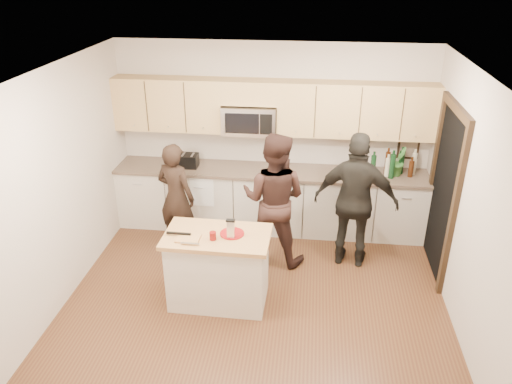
# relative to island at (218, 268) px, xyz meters

# --- Properties ---
(floor) EXTENTS (4.50, 4.50, 0.00)m
(floor) POSITION_rel_island_xyz_m (0.43, 0.14, -0.45)
(floor) COLOR #50331B
(floor) RESTS_ON ground
(room_shell) EXTENTS (4.52, 4.02, 2.71)m
(room_shell) POSITION_rel_island_xyz_m (0.43, 0.14, 1.28)
(room_shell) COLOR #B9AD9E
(room_shell) RESTS_ON ground
(back_cabinetry) EXTENTS (4.50, 0.66, 0.94)m
(back_cabinetry) POSITION_rel_island_xyz_m (0.43, 1.83, 0.02)
(back_cabinetry) COLOR beige
(back_cabinetry) RESTS_ON ground
(upper_cabinetry) EXTENTS (4.50, 0.33, 0.75)m
(upper_cabinetry) POSITION_rel_island_xyz_m (0.47, 1.98, 1.39)
(upper_cabinetry) COLOR tan
(upper_cabinetry) RESTS_ON ground
(microwave) EXTENTS (0.76, 0.41, 0.40)m
(microwave) POSITION_rel_island_xyz_m (0.12, 1.94, 1.20)
(microwave) COLOR silver
(microwave) RESTS_ON ground
(doorway) EXTENTS (0.06, 1.25, 2.20)m
(doorway) POSITION_rel_island_xyz_m (2.66, 1.04, 0.70)
(doorway) COLOR black
(doorway) RESTS_ON ground
(framed_picture) EXTENTS (0.30, 0.03, 0.38)m
(framed_picture) POSITION_rel_island_xyz_m (2.38, 2.13, 0.83)
(framed_picture) COLOR black
(framed_picture) RESTS_ON ground
(dish_towel) EXTENTS (0.34, 0.60, 0.48)m
(dish_towel) POSITION_rel_island_xyz_m (-0.52, 1.65, 0.35)
(dish_towel) COLOR white
(dish_towel) RESTS_ON ground
(island) EXTENTS (1.21, 0.72, 0.90)m
(island) POSITION_rel_island_xyz_m (0.00, 0.00, 0.00)
(island) COLOR beige
(island) RESTS_ON ground
(red_plate) EXTENTS (0.27, 0.27, 0.02)m
(red_plate) POSITION_rel_island_xyz_m (0.17, 0.03, 0.45)
(red_plate) COLOR maroon
(red_plate) RESTS_ON island
(box_grater) EXTENTS (0.10, 0.05, 0.22)m
(box_grater) POSITION_rel_island_xyz_m (0.17, -0.06, 0.57)
(box_grater) COLOR silver
(box_grater) RESTS_ON red_plate
(drink_glass) EXTENTS (0.07, 0.07, 0.09)m
(drink_glass) POSITION_rel_island_xyz_m (-0.03, -0.11, 0.49)
(drink_glass) COLOR #680D0B
(drink_glass) RESTS_ON island
(cutting_board) EXTENTS (0.26, 0.21, 0.02)m
(cutting_board) POSITION_rel_island_xyz_m (-0.30, -0.13, 0.46)
(cutting_board) COLOR #B4824B
(cutting_board) RESTS_ON island
(tongs) EXTENTS (0.28, 0.03, 0.02)m
(tongs) POSITION_rel_island_xyz_m (-0.42, -0.07, 0.48)
(tongs) COLOR black
(tongs) RESTS_ON cutting_board
(knife) EXTENTS (0.21, 0.03, 0.01)m
(knife) POSITION_rel_island_xyz_m (-0.25, -0.25, 0.47)
(knife) COLOR silver
(knife) RESTS_ON cutting_board
(toaster) EXTENTS (0.28, 0.23, 0.19)m
(toaster) POSITION_rel_island_xyz_m (-0.77, 1.81, 0.58)
(toaster) COLOR black
(toaster) RESTS_ON back_cabinetry
(bottle_cluster) EXTENTS (0.64, 0.26, 0.41)m
(bottle_cluster) POSITION_rel_island_xyz_m (2.18, 1.85, 0.67)
(bottle_cluster) COLOR black
(bottle_cluster) RESTS_ON back_cabinetry
(orchid) EXTENTS (0.28, 0.29, 0.41)m
(orchid) POSITION_rel_island_xyz_m (2.22, 1.86, 0.69)
(orchid) COLOR #3A7D32
(orchid) RESTS_ON back_cabinetry
(woman_left) EXTENTS (0.65, 0.54, 1.54)m
(woman_left) POSITION_rel_island_xyz_m (-0.79, 1.15, 0.31)
(woman_left) COLOR black
(woman_left) RESTS_ON ground
(woman_center) EXTENTS (0.99, 0.85, 1.79)m
(woman_center) POSITION_rel_island_xyz_m (0.56, 0.98, 0.44)
(woman_center) COLOR black
(woman_center) RESTS_ON ground
(woman_right) EXTENTS (1.13, 0.62, 1.82)m
(woman_right) POSITION_rel_island_xyz_m (1.61, 1.01, 0.46)
(woman_right) COLOR black
(woman_right) RESTS_ON ground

